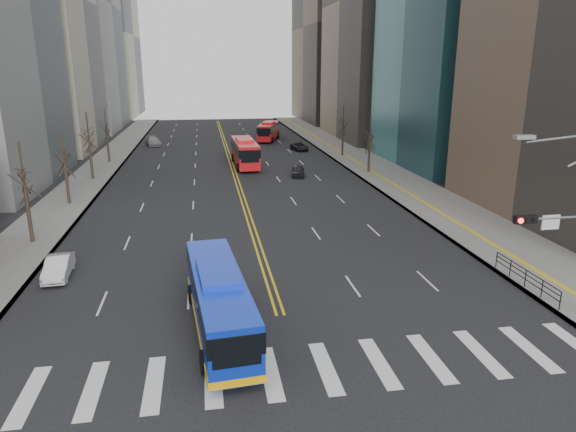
% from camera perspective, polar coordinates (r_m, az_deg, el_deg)
% --- Properties ---
extents(ground, '(220.00, 220.00, 0.00)m').
position_cam_1_polar(ground, '(22.50, 1.15, -16.76)').
color(ground, black).
extents(sidewalk_right, '(7.00, 130.00, 0.15)m').
position_cam_1_polar(sidewalk_right, '(68.02, 8.82, 5.71)').
color(sidewalk_right, slate).
rests_on(sidewalk_right, ground).
extents(sidewalk_left, '(5.00, 130.00, 0.15)m').
position_cam_1_polar(sidewalk_left, '(66.00, -20.62, 4.54)').
color(sidewalk_left, slate).
rests_on(sidewalk_left, ground).
extents(crosswalk, '(26.70, 4.00, 0.01)m').
position_cam_1_polar(crosswalk, '(22.49, 1.15, -16.75)').
color(crosswalk, silver).
rests_on(crosswalk, ground).
extents(centerline, '(0.55, 100.00, 0.01)m').
position_cam_1_polar(centerline, '(74.64, -6.59, 6.66)').
color(centerline, gold).
rests_on(centerline, ground).
extents(pedestrian_railing, '(0.06, 6.06, 1.02)m').
position_cam_1_polar(pedestrian_railing, '(32.40, 24.90, -6.02)').
color(pedestrian_railing, black).
rests_on(pedestrian_railing, sidewalk_right).
extents(street_trees, '(35.20, 47.20, 7.60)m').
position_cam_1_polar(street_trees, '(53.73, -13.33, 7.89)').
color(street_trees, black).
rests_on(street_trees, ground).
extents(blue_bus, '(3.25, 10.85, 3.14)m').
position_cam_1_polar(blue_bus, '(24.91, -7.67, -9.11)').
color(blue_bus, '#0D2CC7').
rests_on(blue_bus, ground).
extents(red_bus_near, '(3.06, 11.19, 3.53)m').
position_cam_1_polar(red_bus_near, '(66.39, -4.82, 7.24)').
color(red_bus_near, red).
rests_on(red_bus_near, ground).
extents(red_bus_far, '(5.18, 10.30, 3.22)m').
position_cam_1_polar(red_bus_far, '(90.21, -2.15, 9.55)').
color(red_bus_far, red).
rests_on(red_bus_far, ground).
extents(car_white, '(1.57, 3.91, 1.26)m').
position_cam_1_polar(car_white, '(34.07, -24.16, -5.21)').
color(car_white, silver).
rests_on(car_white, ground).
extents(car_dark_mid, '(2.10, 3.82, 1.23)m').
position_cam_1_polar(car_dark_mid, '(60.02, 1.12, 5.03)').
color(car_dark_mid, black).
rests_on(car_dark_mid, ground).
extents(car_silver, '(3.07, 5.18, 1.41)m').
position_cam_1_polar(car_silver, '(86.59, -14.77, 8.02)').
color(car_silver, gray).
rests_on(car_silver, ground).
extents(car_dark_far, '(2.47, 4.43, 1.17)m').
position_cam_1_polar(car_dark_far, '(79.14, 1.27, 7.73)').
color(car_dark_far, black).
rests_on(car_dark_far, ground).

